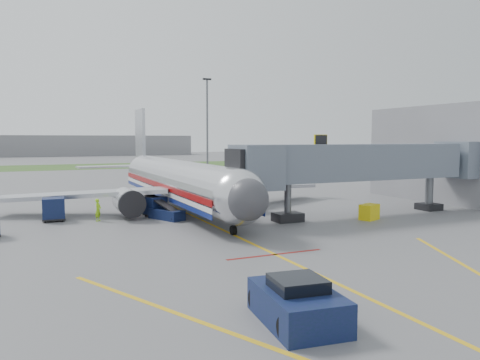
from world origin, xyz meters
name	(u,v)px	position (x,y,z in m)	size (l,w,h in m)	color
ground	(246,241)	(0.00, 0.00, 0.00)	(400.00, 400.00, 0.00)	#565659
grass_strip	(88,166)	(0.00, 90.00, 0.01)	(300.00, 25.00, 0.01)	#2D4C1E
apron_markings	(308,270)	(0.00, -7.40, 0.00)	(21.52, 50.00, 0.01)	gold
airliner	(177,181)	(0.00, 15.25, 2.65)	(32.10, 35.67, 10.25)	silver
jet_bridge	(359,163)	(12.86, 5.00, 4.47)	(25.30, 4.00, 6.90)	slate
terminal	(456,153)	(30.00, 10.00, 5.00)	(10.00, 16.00, 10.00)	slate
light_mast_right	(207,121)	(25.00, 75.00, 10.78)	(2.00, 0.44, 20.40)	#595B60
distant_terminal	(37,146)	(-10.00, 170.00, 4.00)	(120.00, 14.00, 8.00)	slate
pushback_tug	(297,304)	(-4.00, -13.02, 0.69)	(2.85, 4.21, 1.65)	#0B1C33
baggage_cart_a	(155,206)	(-3.00, 11.73, 0.85)	(2.00, 2.00, 1.67)	#0B1C33
baggage_cart_b	(54,209)	(-10.94, 12.88, 0.94)	(1.78, 1.78, 1.85)	#0B1C33
belt_loader	(166,214)	(-2.52, 9.96, 0.47)	(2.53, 3.96, 1.89)	#0B1C33
ground_power_cart	(369,212)	(12.45, 3.00, 0.63)	(1.87, 1.57, 1.27)	#D2BD0C
ramp_worker	(98,210)	(-7.70, 11.36, 0.90)	(0.66, 0.43, 1.80)	#95DA19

